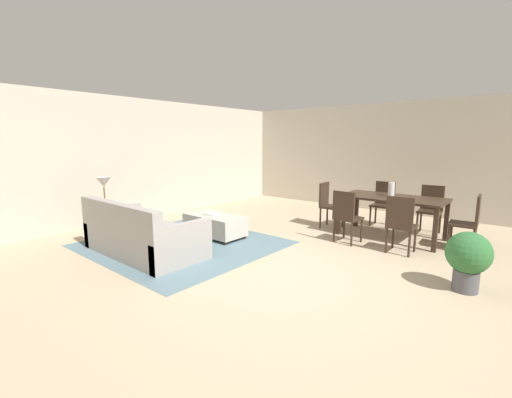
{
  "coord_description": "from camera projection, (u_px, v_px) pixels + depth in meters",
  "views": [
    {
      "loc": [
        2.49,
        -3.62,
        1.74
      ],
      "look_at": [
        -1.33,
        0.92,
        0.73
      ],
      "focal_mm": 23.63,
      "sensor_mm": 36.0,
      "label": 1
    }
  ],
  "objects": [
    {
      "name": "dining_table",
      "position": [
        392.0,
        201.0,
        6.12
      ],
      "size": [
        1.79,
        0.94,
        0.76
      ],
      "color": "#332319",
      "rests_on": "ground_plane"
    },
    {
      "name": "dining_chair_head_west",
      "position": [
        328.0,
        202.0,
        6.92
      ],
      "size": [
        0.43,
        0.43,
        0.92
      ],
      "color": "#332319",
      "rests_on": "ground_plane"
    },
    {
      "name": "dining_chair_far_left",
      "position": [
        383.0,
        201.0,
        7.07
      ],
      "size": [
        0.42,
        0.42,
        0.92
      ],
      "color": "#332319",
      "rests_on": "ground_plane"
    },
    {
      "name": "dining_chair_far_right",
      "position": [
        431.0,
        206.0,
        6.46
      ],
      "size": [
        0.42,
        0.42,
        0.92
      ],
      "color": "#332319",
      "rests_on": "ground_plane"
    },
    {
      "name": "book_on_ottoman",
      "position": [
        211.0,
        214.0,
        6.21
      ],
      "size": [
        0.27,
        0.21,
        0.03
      ],
      "primitive_type": "cube",
      "rotation": [
        0.0,
        0.0,
        0.03
      ],
      "color": "silver",
      "rests_on": "ottoman_table"
    },
    {
      "name": "side_table",
      "position": [
        106.0,
        212.0,
        6.16
      ],
      "size": [
        0.4,
        0.4,
        0.6
      ],
      "color": "brown",
      "rests_on": "ground_plane"
    },
    {
      "name": "dining_chair_head_east",
      "position": [
        470.0,
        220.0,
        5.37
      ],
      "size": [
        0.42,
        0.42,
        0.92
      ],
      "color": "#332319",
      "rests_on": "ground_plane"
    },
    {
      "name": "vase_centerpiece",
      "position": [
        391.0,
        189.0,
        6.13
      ],
      "size": [
        0.11,
        0.11,
        0.26
      ],
      "primitive_type": "cylinder",
      "color": "silver",
      "rests_on": "dining_table"
    },
    {
      "name": "wall_back",
      "position": [
        406.0,
        158.0,
        8.15
      ],
      "size": [
        9.0,
        0.12,
        2.7
      ],
      "primitive_type": "cube",
      "color": "#BCB2A0",
      "rests_on": "ground_plane"
    },
    {
      "name": "couch",
      "position": [
        142.0,
        236.0,
        5.28
      ],
      "size": [
        2.05,
        1.0,
        0.86
      ],
      "color": "gray",
      "rests_on": "ground_plane"
    },
    {
      "name": "potted_plant",
      "position": [
        468.0,
        257.0,
        3.92
      ],
      "size": [
        0.49,
        0.49,
        0.72
      ],
      "color": "#4C4C51",
      "rests_on": "ground_plane"
    },
    {
      "name": "area_rug",
      "position": [
        183.0,
        244.0,
        5.82
      ],
      "size": [
        3.0,
        2.8,
        0.01
      ],
      "primitive_type": "cube",
      "color": "slate",
      "rests_on": "ground_plane"
    },
    {
      "name": "ottoman_table",
      "position": [
        215.0,
        224.0,
        6.24
      ],
      "size": [
        1.15,
        0.59,
        0.41
      ],
      "color": "#B7AD9E",
      "rests_on": "ground_plane"
    },
    {
      "name": "ground_plane",
      "position": [
        287.0,
        271.0,
        4.6
      ],
      "size": [
        10.8,
        10.8,
        0.0
      ],
      "primitive_type": "plane",
      "color": "tan"
    },
    {
      "name": "table_lamp",
      "position": [
        104.0,
        183.0,
        6.07
      ],
      "size": [
        0.26,
        0.26,
        0.53
      ],
      "color": "brown",
      "rests_on": "side_table"
    },
    {
      "name": "wall_left",
      "position": [
        137.0,
        160.0,
        7.61
      ],
      "size": [
        0.12,
        11.0,
        2.7
      ],
      "primitive_type": "cube",
      "color": "#BCB2A0",
      "rests_on": "ground_plane"
    },
    {
      "name": "dining_chair_near_left",
      "position": [
        346.0,
        214.0,
        5.78
      ],
      "size": [
        0.43,
        0.43,
        0.92
      ],
      "color": "#332319",
      "rests_on": "ground_plane"
    },
    {
      "name": "dining_chair_near_right",
      "position": [
        401.0,
        222.0,
        5.23
      ],
      "size": [
        0.41,
        0.41,
        0.92
      ],
      "color": "#332319",
      "rests_on": "ground_plane"
    }
  ]
}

